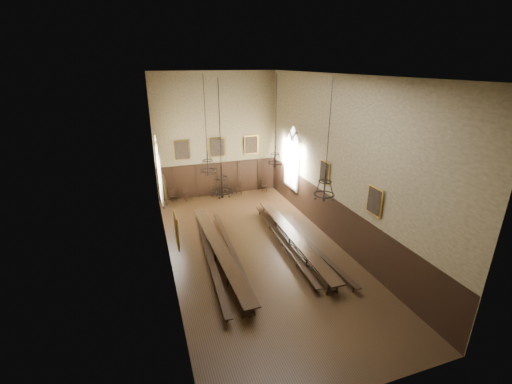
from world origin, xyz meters
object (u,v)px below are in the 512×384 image
bench_left_outer (208,253)px  chair_1 (188,197)px  chandelier_front_right (325,188)px  chandelier_front_left (222,184)px  chair_0 (174,198)px  bench_right_outer (303,241)px  bench_right_inner (282,241)px  bench_left_inner (232,252)px  chair_3 (214,193)px  table_left (220,254)px  chandelier_back_right (275,157)px  table_right (293,240)px  chair_4 (225,192)px  chandelier_back_left (208,165)px  chair_5 (239,190)px  chair_7 (264,188)px

bench_left_outer → chair_1: (0.14, 8.37, -0.00)m
chandelier_front_right → chandelier_front_left: bearing=176.3°
bench_left_outer → chandelier_front_left: size_ratio=2.27×
chair_0 → chandelier_front_left: size_ratio=0.19×
bench_right_outer → chair_1: 10.10m
chair_1 → bench_right_inner: bearing=-79.5°
bench_left_inner → chair_0: size_ratio=10.66×
chair_1 → chandelier_front_left: 11.70m
bench_left_inner → bench_right_outer: bench_right_outer is taller
bench_right_outer → bench_right_inner: bearing=162.2°
chair_0 → chair_3: chair_3 is taller
table_left → bench_right_outer: bearing=0.0°
table_left → chandelier_back_right: chandelier_back_right is taller
table_left → table_right: table_left is taller
bench_right_inner → chandelier_front_left: (-3.82, -2.43, 4.58)m
table_right → chandelier_front_right: size_ratio=1.85×
bench_right_inner → chair_4: size_ratio=9.68×
table_right → bench_left_outer: table_right is taller
bench_left_outer → chair_4: bearing=70.3°
table_left → bench_left_inner: table_left is taller
bench_left_inner → chandelier_front_left: bearing=-111.7°
bench_left_outer → chair_4: chair_4 is taller
chair_0 → chandelier_back_left: (1.58, -5.69, 3.95)m
chandelier_back_left → chandelier_front_right: bearing=-52.6°
bench_left_inner → table_right: bearing=-2.0°
bench_right_inner → chair_5: 8.47m
chandelier_back_right → chair_0: bearing=129.0°
table_right → bench_left_inner: table_right is taller
chair_3 → chair_0: bearing=177.0°
chair_7 → chandelier_back_left: 8.77m
bench_left_inner → chandelier_front_right: bearing=-34.5°
bench_right_outer → chair_0: 10.73m
table_left → bench_right_outer: (4.73, 0.00, -0.11)m
table_right → bench_right_inner: 0.61m
bench_left_inner → chandelier_back_left: size_ratio=1.73×
chandelier_back_right → table_left: bearing=-149.1°
chandelier_front_left → bench_left_outer: bearing=97.2°
chair_1 → chair_7: chair_1 is taller
bench_left_inner → chair_0: bearing=103.4°
table_right → chandelier_back_left: bearing=142.0°
bench_right_outer → chandelier_back_left: chandelier_back_left is taller
bench_right_outer → chair_0: (-6.10, 8.83, -0.02)m
bench_left_inner → chair_5: chair_5 is taller
chair_3 → chandelier_back_left: size_ratio=0.17×
chair_1 → bench_left_inner: bearing=-97.9°
chair_5 → chair_4: bearing=-167.0°
chair_1 → chair_3: chair_1 is taller
table_left → chair_5: size_ratio=9.88×
chandelier_front_right → chair_7: bearing=83.7°
table_left → chandelier_back_left: chandelier_back_left is taller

